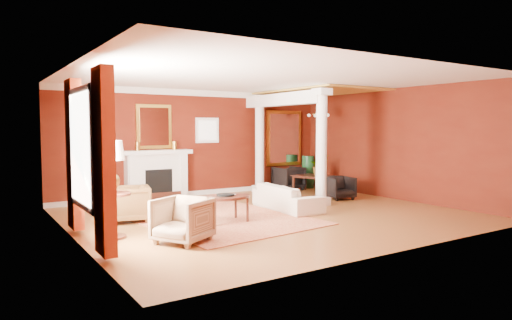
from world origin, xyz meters
TOP-DOWN VIEW (x-y plane):
  - ground at (0.00, 0.00)m, footprint 8.00×8.00m
  - room_shell at (0.00, 0.00)m, footprint 8.04×7.04m
  - fireplace at (-1.30, 3.32)m, footprint 1.85×0.42m
  - overmantel_mirror at (-1.30, 3.45)m, footprint 0.95×0.07m
  - flank_window_left at (-2.85, 3.46)m, footprint 0.70×0.07m
  - flank_window_right at (0.25, 3.46)m, footprint 0.70×0.07m
  - left_window at (-3.89, -0.60)m, footprint 0.21×2.55m
  - column_front at (1.70, 0.30)m, footprint 0.36×0.36m
  - column_back at (1.70, 3.00)m, footprint 0.36×0.36m
  - header_beam at (1.70, 1.90)m, footprint 0.30×3.20m
  - amber_ceiling at (2.85, 1.75)m, footprint 2.30×3.40m
  - dining_mirror at (2.90, 3.45)m, footprint 1.30×0.07m
  - chandelier at (2.90, 1.80)m, footprint 0.60×0.62m
  - crown_trim at (0.00, 3.46)m, footprint 8.00×0.08m
  - base_trim at (0.00, 3.46)m, footprint 8.00×0.08m
  - rug at (-1.16, 0.28)m, footprint 3.43×4.32m
  - sofa at (0.67, 0.28)m, footprint 0.70×1.98m
  - armchair_leopard at (-2.77, 0.90)m, footprint 0.88×0.92m
  - armchair_stripe at (-2.56, -1.22)m, footprint 1.04×1.06m
  - coffee_table at (-1.21, -0.21)m, footprint 1.05×1.05m
  - coffee_book at (-1.18, -0.17)m, footprint 0.18×0.08m
  - side_table at (-3.45, -0.29)m, footprint 0.66×0.66m
  - dining_table at (3.06, 1.97)m, footprint 0.92×1.49m
  - dining_chair_near at (2.76, 0.77)m, footprint 0.73×0.70m
  - dining_chair_far at (2.71, 2.96)m, footprint 0.78×0.74m
  - green_urn at (3.50, 3.00)m, footprint 0.42×0.42m
  - potted_plant at (3.07, 1.97)m, footprint 0.55×0.61m

SIDE VIEW (x-z plane):
  - ground at x=0.00m, z-range 0.00..0.00m
  - rug at x=-1.16m, z-range 0.00..0.02m
  - base_trim at x=0.00m, z-range 0.00..0.12m
  - dining_chair_near at x=2.76m, z-range 0.00..0.66m
  - sofa at x=0.67m, z-range 0.00..0.76m
  - dining_chair_far at x=2.71m, z-range 0.00..0.78m
  - dining_table at x=3.06m, z-range 0.00..0.79m
  - armchair_leopard at x=-2.77m, z-range 0.00..0.79m
  - green_urn at x=3.50m, z-range -0.11..0.90m
  - armchair_stripe at x=-2.56m, z-range 0.00..0.81m
  - coffee_table at x=-1.21m, z-range 0.22..0.75m
  - fireplace at x=-1.30m, z-range 0.00..1.29m
  - coffee_book at x=-1.18m, z-range 0.53..0.78m
  - potted_plant at x=3.07m, z-range 0.79..1.26m
  - side_table at x=-3.45m, z-range 0.31..1.96m
  - left_window at x=-3.89m, z-range 0.12..2.72m
  - column_front at x=1.70m, z-range 0.03..2.83m
  - column_back at x=1.70m, z-range 0.03..2.83m
  - dining_mirror at x=2.90m, z-range 0.70..2.40m
  - flank_window_left at x=-2.85m, z-range 1.45..2.15m
  - flank_window_right at x=0.25m, z-range 1.45..2.15m
  - overmantel_mirror at x=-1.30m, z-range 1.33..2.47m
  - room_shell at x=0.00m, z-range 0.56..3.48m
  - chandelier at x=2.90m, z-range 1.87..2.62m
  - header_beam at x=1.70m, z-range 2.46..2.78m
  - crown_trim at x=0.00m, z-range 2.74..2.90m
  - amber_ceiling at x=2.85m, z-range 2.85..2.89m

